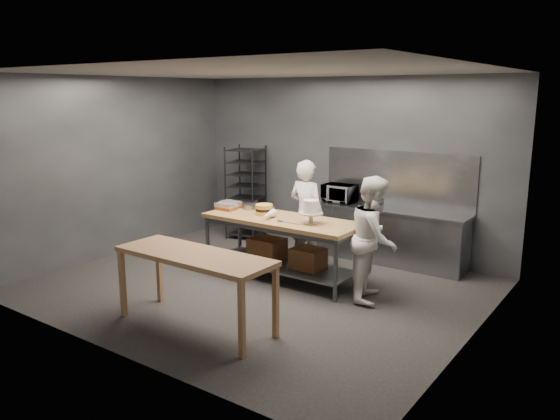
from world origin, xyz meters
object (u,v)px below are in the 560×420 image
(frosted_cake_stand, at_px, (311,209))
(chef_behind, at_px, (306,214))
(near_counter, at_px, (194,261))
(layer_cake, at_px, (264,210))
(work_table, at_px, (283,241))
(microwave, at_px, (339,193))
(chef_right, at_px, (374,238))
(speed_rack, at_px, (246,193))

(frosted_cake_stand, bearing_deg, chef_behind, 126.53)
(near_counter, distance_m, layer_cake, 2.12)
(work_table, height_order, layer_cake, layer_cake)
(near_counter, distance_m, frosted_cake_stand, 2.02)
(microwave, height_order, frosted_cake_stand, frosted_cake_stand)
(chef_behind, xyz_separation_m, chef_right, (1.51, -0.69, -0.02))
(layer_cake, bearing_deg, frosted_cake_stand, -5.23)
(work_table, bearing_deg, layer_cake, 177.86)
(microwave, xyz_separation_m, layer_cake, (-0.38, -1.62, -0.05))
(layer_cake, bearing_deg, microwave, 76.84)
(near_counter, xyz_separation_m, microwave, (-0.15, 3.67, 0.24))
(frosted_cake_stand, bearing_deg, work_table, 172.73)
(speed_rack, relative_size, layer_cake, 6.68)
(near_counter, height_order, microwave, microwave)
(frosted_cake_stand, height_order, layer_cake, frosted_cake_stand)
(work_table, relative_size, chef_right, 1.44)
(work_table, bearing_deg, near_counter, -85.11)
(work_table, height_order, frosted_cake_stand, frosted_cake_stand)
(near_counter, bearing_deg, chef_behind, 94.39)
(layer_cake, bearing_deg, chef_behind, 64.95)
(near_counter, distance_m, chef_behind, 2.74)
(chef_right, xyz_separation_m, layer_cake, (-1.83, 0.00, 0.16))
(chef_behind, height_order, frosted_cake_stand, chef_behind)
(chef_right, height_order, microwave, chef_right)
(near_counter, distance_m, microwave, 3.68)
(chef_right, bearing_deg, work_table, 73.10)
(speed_rack, relative_size, chef_behind, 1.02)
(microwave, bearing_deg, work_table, -90.82)
(speed_rack, xyz_separation_m, layer_cake, (1.60, -1.54, 0.14))
(layer_cake, bearing_deg, work_table, -2.14)
(microwave, xyz_separation_m, frosted_cake_stand, (0.51, -1.71, 0.08))
(speed_rack, distance_m, microwave, 1.99)
(near_counter, relative_size, microwave, 3.69)
(work_table, relative_size, layer_cake, 9.17)
(work_table, distance_m, near_counter, 2.05)
(chef_behind, bearing_deg, chef_right, 159.74)
(chef_behind, xyz_separation_m, microwave, (0.06, 0.94, 0.19))
(work_table, bearing_deg, microwave, 89.18)
(speed_rack, bearing_deg, work_table, -38.46)
(chef_right, relative_size, layer_cake, 6.38)
(layer_cake, bearing_deg, near_counter, -75.46)
(chef_right, height_order, layer_cake, chef_right)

